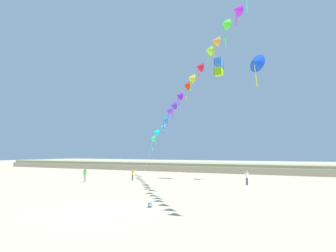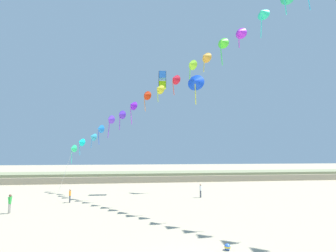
{
  "view_description": "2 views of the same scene",
  "coord_description": "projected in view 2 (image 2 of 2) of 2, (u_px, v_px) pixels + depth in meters",
  "views": [
    {
      "loc": [
        13.71,
        -16.33,
        3.94
      ],
      "look_at": [
        1.37,
        8.25,
        6.34
      ],
      "focal_mm": 32.0,
      "sensor_mm": 36.0,
      "label": 1
    },
    {
      "loc": [
        -2.76,
        -12.39,
        5.5
      ],
      "look_at": [
        0.12,
        8.03,
        7.66
      ],
      "focal_mm": 28.0,
      "sensor_mm": 36.0,
      "label": 2
    }
  ],
  "objects": [
    {
      "name": "large_kite_mid_trail",
      "position": [
        162.0,
        80.0,
        37.48
      ],
      "size": [
        1.13,
        1.13,
        2.45
      ],
      "color": "#84C60B"
    },
    {
      "name": "kite_banner_string",
      "position": [
        188.0,
        67.0,
        27.92
      ],
      "size": [
        31.46,
        28.01,
        23.77
      ],
      "color": "#31EB8E"
    },
    {
      "name": "person_near_left",
      "position": [
        70.0,
        195.0,
        29.43
      ],
      "size": [
        0.2,
        0.53,
        1.5
      ],
      "color": "#474C56",
      "rests_on": "ground"
    },
    {
      "name": "person_near_right",
      "position": [
        10.0,
        202.0,
        24.1
      ],
      "size": [
        0.24,
        0.61,
        1.74
      ],
      "color": "gray",
      "rests_on": "ground"
    },
    {
      "name": "dune_ridge",
      "position": [
        144.0,
        176.0,
        53.49
      ],
      "size": [
        120.0,
        9.2,
        1.68
      ],
      "color": "tan",
      "rests_on": "ground"
    },
    {
      "name": "beach_ball",
      "position": [
        227.0,
        247.0,
        14.95
      ],
      "size": [
        0.36,
        0.36,
        0.36
      ],
      "color": "blue",
      "rests_on": "ground"
    },
    {
      "name": "large_kite_low_lead",
      "position": [
        195.0,
        82.0,
        38.71
      ],
      "size": [
        2.84,
        2.39,
        4.76
      ],
      "color": "blue"
    },
    {
      "name": "person_mid_center",
      "position": [
        201.0,
        190.0,
        32.78
      ],
      "size": [
        0.47,
        0.49,
        1.7
      ],
      "color": "#474C56",
      "rests_on": "ground"
    }
  ]
}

